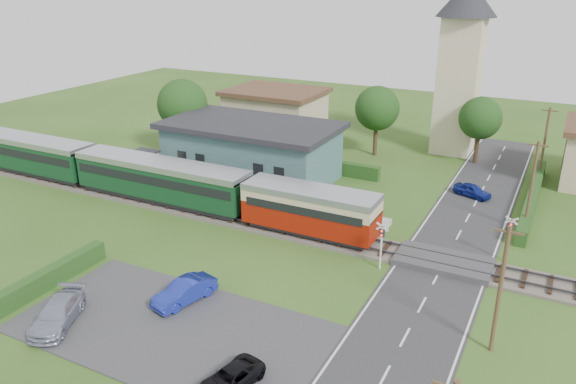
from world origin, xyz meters
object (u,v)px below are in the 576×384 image
at_px(station_building, 252,150).
at_px(house_west, 276,112).
at_px(car_on_road, 472,190).
at_px(crossing_signal_near, 382,239).
at_px(pedestrian_near, 268,191).
at_px(pedestrian_far, 147,168).
at_px(car_park_silver, 58,313).
at_px(car_park_dark, 230,379).
at_px(train, 131,173).
at_px(equipment_hut, 144,165).
at_px(church_tower, 462,55).
at_px(car_park_blue, 185,291).
at_px(crossing_signal_far, 510,232).

distance_m(station_building, house_west, 14.87).
height_order(station_building, car_on_road, station_building).
relative_size(crossing_signal_near, pedestrian_near, 1.67).
height_order(house_west, pedestrian_far, house_west).
xyz_separation_m(pedestrian_near, pedestrian_far, (-12.91, 0.28, -0.15)).
bearing_deg(car_on_road, car_park_silver, 172.21).
bearing_deg(car_park_dark, pedestrian_far, 149.59).
bearing_deg(car_on_road, station_building, 124.02).
distance_m(house_west, car_park_silver, 40.30).
bearing_deg(train, house_west, 86.13).
xyz_separation_m(equipment_hut, house_west, (3.00, 19.80, 1.04)).
bearing_deg(church_tower, car_park_dark, -91.51).
bearing_deg(crossing_signal_near, car_park_dark, -100.13).
height_order(crossing_signal_near, car_park_dark, crossing_signal_near).
height_order(station_building, car_park_blue, station_building).
xyz_separation_m(crossing_signal_near, pedestrian_far, (-24.38, 6.01, -0.86)).
distance_m(car_park_blue, pedestrian_far, 21.66).
xyz_separation_m(car_park_silver, car_park_dark, (11.14, 0.00, -0.17)).
bearing_deg(crossing_signal_far, car_on_road, 110.84).
bearing_deg(car_on_road, pedestrian_far, 130.98).
bearing_deg(train, equipment_hut, 114.30).
height_order(crossing_signal_far, car_park_dark, crossing_signal_far).
relative_size(equipment_hut, station_building, 0.16).
height_order(train, car_on_road, train).
relative_size(station_building, pedestrian_near, 8.14).
height_order(equipment_hut, car_park_dark, equipment_hut).
relative_size(car_on_road, car_park_dark, 0.93).
distance_m(church_tower, crossing_signal_far, 26.39).
xyz_separation_m(station_building, car_park_silver, (2.74, -25.49, -1.96)).
height_order(crossing_signal_near, car_on_road, crossing_signal_near).
relative_size(equipment_hut, car_on_road, 0.78).
height_order(equipment_hut, church_tower, church_tower).
height_order(church_tower, crossing_signal_near, church_tower).
bearing_deg(pedestrian_near, car_on_road, -149.20).
bearing_deg(station_building, church_tower, 48.59).
distance_m(train, pedestrian_far, 3.98).
relative_size(car_on_road, pedestrian_far, 1.96).
xyz_separation_m(car_park_silver, pedestrian_near, (2.18, 19.82, 0.70)).
xyz_separation_m(car_on_road, car_park_silver, (-16.70, -29.83, 0.13)).
bearing_deg(church_tower, pedestrian_far, -135.74).
xyz_separation_m(church_tower, crossing_signal_near, (1.40, -28.41, -8.08)).
height_order(crossing_signal_far, car_park_blue, crossing_signal_far).
relative_size(crossing_signal_far, pedestrian_near, 1.67).
distance_m(equipment_hut, station_building, 9.92).
height_order(equipment_hut, car_on_road, equipment_hut).
relative_size(equipment_hut, crossing_signal_far, 0.78).
bearing_deg(crossing_signal_far, house_west, 144.23).
distance_m(crossing_signal_near, car_park_blue, 12.78).
distance_m(crossing_signal_near, pedestrian_far, 25.13).
bearing_deg(station_building, car_park_blue, -69.81).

